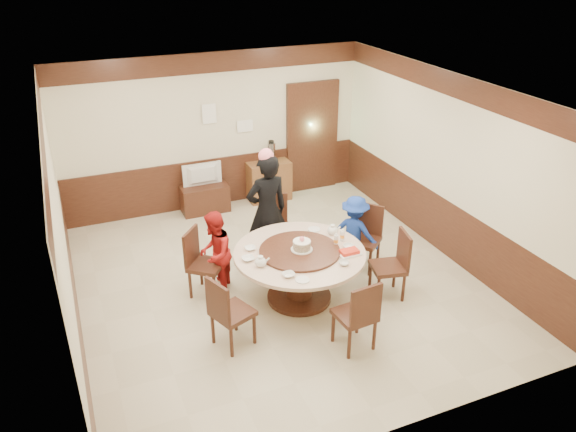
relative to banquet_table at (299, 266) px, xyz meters
name	(u,v)px	position (x,y,z in m)	size (l,w,h in m)	color
room	(278,216)	(-0.11, 0.51, 0.55)	(6.00, 6.04, 2.84)	beige
banquet_table	(299,266)	(0.00, 0.00, 0.00)	(1.77, 1.77, 0.78)	#3E1E13
chair_0	(364,249)	(1.25, 0.41, -0.23)	(0.62, 0.62, 0.97)	#3E1E13
chair_1	(275,237)	(0.15, 1.27, -0.23)	(0.55, 0.56, 0.97)	#3E1E13
chair_2	(206,274)	(-1.15, 0.64, -0.23)	(0.62, 0.62, 0.97)	#3E1E13
chair_3	(232,323)	(-1.15, -0.57, -0.23)	(0.58, 0.57, 0.97)	#3E1E13
chair_4	(355,326)	(0.21, -1.19, -0.23)	(0.48, 0.48, 0.97)	#3E1E13
chair_5	(389,276)	(1.18, -0.40, -0.23)	(0.53, 0.53, 0.97)	#3E1E13
person_standing	(267,211)	(-0.05, 1.07, 0.35)	(0.65, 0.42, 1.77)	black
person_red	(215,253)	(-1.00, 0.63, 0.08)	(0.60, 0.46, 1.22)	#AA1816
person_blue	(354,232)	(1.11, 0.49, 0.04)	(0.74, 0.43, 1.15)	#173598
birthday_cake	(302,245)	(0.03, -0.01, 0.32)	(0.29, 0.29, 0.20)	white
teapot_left	(261,262)	(-0.61, -0.14, 0.28)	(0.17, 0.15, 0.13)	white
teapot_right	(333,230)	(0.63, 0.28, 0.28)	(0.17, 0.15, 0.13)	white
bowl_0	(250,248)	(-0.59, 0.31, 0.23)	(0.15, 0.15, 0.04)	white
bowl_1	(344,263)	(0.39, -0.52, 0.24)	(0.14, 0.14, 0.04)	white
bowl_2	(289,275)	(-0.37, -0.50, 0.24)	(0.16, 0.16, 0.04)	white
bowl_3	(348,247)	(0.64, -0.17, 0.24)	(0.15, 0.15, 0.05)	white
bowl_4	(248,259)	(-0.70, 0.06, 0.24)	(0.17, 0.17, 0.04)	white
saucer_near	(302,280)	(-0.25, -0.65, 0.22)	(0.18, 0.18, 0.01)	white
saucer_far	(314,229)	(0.45, 0.50, 0.22)	(0.18, 0.18, 0.01)	white
shrimp_platter	(349,252)	(0.58, -0.31, 0.24)	(0.30, 0.20, 0.06)	white
bottle_0	(336,240)	(0.53, -0.03, 0.30)	(0.06, 0.06, 0.16)	white
bottle_1	(342,236)	(0.66, 0.05, 0.30)	(0.06, 0.06, 0.16)	white
tv_stand	(205,198)	(-0.45, 3.24, -0.28)	(0.85, 0.45, 0.50)	#3E1E13
television	(203,175)	(-0.45, 3.24, 0.17)	(0.71, 0.09, 0.41)	gray
side_cabinet	(269,181)	(0.82, 3.27, -0.16)	(0.80, 0.40, 0.75)	brown
thermos	(271,152)	(0.87, 3.27, 0.41)	(0.15, 0.15, 0.38)	silver
notice_left	(209,114)	(-0.22, 3.45, 1.22)	(0.25, 0.00, 0.35)	white
notice_right	(245,126)	(0.43, 3.45, 0.92)	(0.30, 0.00, 0.22)	white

